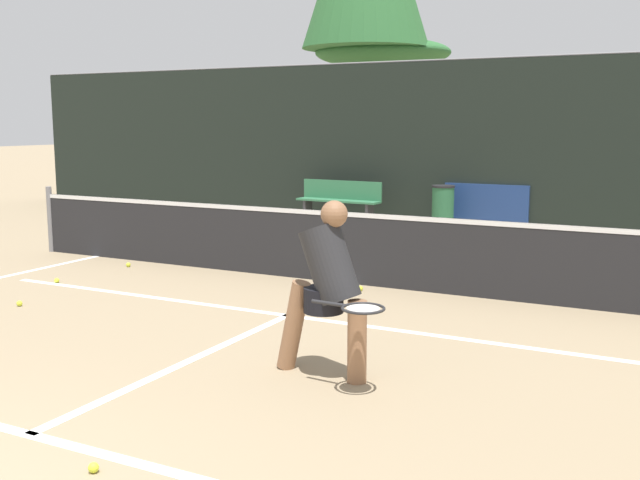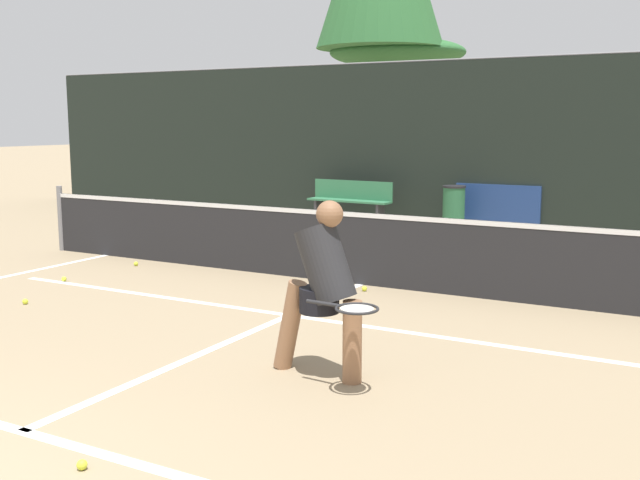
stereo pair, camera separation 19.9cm
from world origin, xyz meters
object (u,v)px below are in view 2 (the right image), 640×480
Objects in this scene: courtside_bench at (350,199)px; parked_car at (524,189)px; trash_bin at (454,206)px; player_practicing at (324,284)px.

courtside_bench is 4.11m from parked_car.
player_practicing is at bearing -77.83° from trash_bin.
player_practicing is 1.77× the size of trash_bin.
parked_car is (3.03, 2.78, 0.13)m from courtside_bench.
courtside_bench is 2.27× the size of trash_bin.
player_practicing reaches higher than trash_bin.
player_practicing reaches higher than parked_car.
player_practicing is at bearing -61.64° from courtside_bench.
courtside_bench reaches higher than trash_bin.
courtside_bench is at bearing -137.46° from parked_car.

